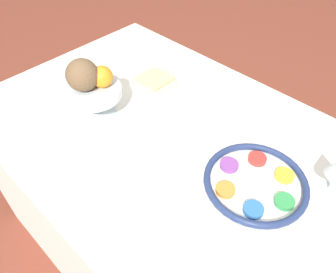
{
  "coord_description": "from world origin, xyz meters",
  "views": [
    {
      "loc": [
        -0.47,
        0.56,
        1.5
      ],
      "look_at": [
        0.03,
        0.04,
        0.79
      ],
      "focal_mm": 35.0,
      "sensor_mm": 36.0,
      "label": 1
    }
  ],
  "objects_px": {
    "bread_plate": "(155,80)",
    "seder_plate": "(255,183)",
    "orange_fruit": "(102,77)",
    "coconut": "(82,75)",
    "napkin_roll": "(245,117)",
    "cup_near": "(71,84)",
    "fruit_stand": "(95,94)"
  },
  "relations": [
    {
      "from": "seder_plate",
      "to": "orange_fruit",
      "type": "bearing_deg",
      "value": 8.31
    },
    {
      "from": "coconut",
      "to": "cup_near",
      "type": "relative_size",
      "value": 1.4
    },
    {
      "from": "coconut",
      "to": "bread_plate",
      "type": "height_order",
      "value": "coconut"
    },
    {
      "from": "coconut",
      "to": "napkin_roll",
      "type": "relative_size",
      "value": 0.71
    },
    {
      "from": "bread_plate",
      "to": "cup_near",
      "type": "bearing_deg",
      "value": 55.96
    },
    {
      "from": "fruit_stand",
      "to": "orange_fruit",
      "type": "xyz_separation_m",
      "value": [
        -0.01,
        -0.03,
        0.06
      ]
    },
    {
      "from": "orange_fruit",
      "to": "napkin_roll",
      "type": "height_order",
      "value": "orange_fruit"
    },
    {
      "from": "seder_plate",
      "to": "coconut",
      "type": "height_order",
      "value": "coconut"
    },
    {
      "from": "fruit_stand",
      "to": "seder_plate",
      "type": "bearing_deg",
      "value": -168.94
    },
    {
      "from": "seder_plate",
      "to": "fruit_stand",
      "type": "xyz_separation_m",
      "value": [
        0.57,
        0.11,
        0.07
      ]
    },
    {
      "from": "cup_near",
      "to": "napkin_roll",
      "type": "bearing_deg",
      "value": -150.98
    },
    {
      "from": "coconut",
      "to": "bread_plate",
      "type": "bearing_deg",
      "value": -95.48
    },
    {
      "from": "seder_plate",
      "to": "fruit_stand",
      "type": "relative_size",
      "value": 1.61
    },
    {
      "from": "coconut",
      "to": "bread_plate",
      "type": "relative_size",
      "value": 0.59
    },
    {
      "from": "bread_plate",
      "to": "seder_plate",
      "type": "bearing_deg",
      "value": 164.46
    },
    {
      "from": "coconut",
      "to": "napkin_roll",
      "type": "distance_m",
      "value": 0.55
    },
    {
      "from": "seder_plate",
      "to": "cup_near",
      "type": "distance_m",
      "value": 0.74
    },
    {
      "from": "fruit_stand",
      "to": "orange_fruit",
      "type": "distance_m",
      "value": 0.07
    },
    {
      "from": "fruit_stand",
      "to": "cup_near",
      "type": "distance_m",
      "value": 0.17
    },
    {
      "from": "orange_fruit",
      "to": "napkin_roll",
      "type": "distance_m",
      "value": 0.49
    },
    {
      "from": "fruit_stand",
      "to": "bread_plate",
      "type": "distance_m",
      "value": 0.28
    },
    {
      "from": "bread_plate",
      "to": "napkin_roll",
      "type": "xyz_separation_m",
      "value": [
        -0.38,
        -0.05,
        0.01
      ]
    },
    {
      "from": "fruit_stand",
      "to": "napkin_roll",
      "type": "relative_size",
      "value": 1.21
    },
    {
      "from": "seder_plate",
      "to": "bread_plate",
      "type": "xyz_separation_m",
      "value": [
        0.56,
        -0.16,
        -0.01
      ]
    },
    {
      "from": "seder_plate",
      "to": "bread_plate",
      "type": "bearing_deg",
      "value": -15.54
    },
    {
      "from": "seder_plate",
      "to": "cup_near",
      "type": "bearing_deg",
      "value": 8.03
    },
    {
      "from": "orange_fruit",
      "to": "coconut",
      "type": "bearing_deg",
      "value": 59.3
    },
    {
      "from": "coconut",
      "to": "cup_near",
      "type": "bearing_deg",
      "value": -11.01
    },
    {
      "from": "seder_plate",
      "to": "orange_fruit",
      "type": "relative_size",
      "value": 4.04
    },
    {
      "from": "coconut",
      "to": "seder_plate",
      "type": "bearing_deg",
      "value": -167.29
    },
    {
      "from": "cup_near",
      "to": "bread_plate",
      "type": "bearing_deg",
      "value": -124.04
    },
    {
      "from": "fruit_stand",
      "to": "cup_near",
      "type": "height_order",
      "value": "fruit_stand"
    }
  ]
}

